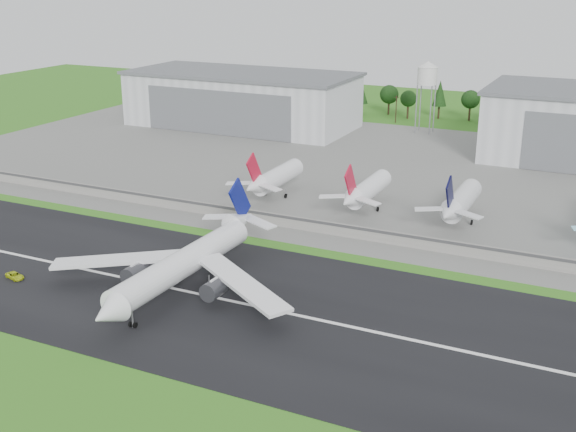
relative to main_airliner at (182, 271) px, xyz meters
The scene contains 14 objects.
ground 13.62m from the main_airliner, 48.80° to the right, with size 600.00×600.00×0.00m, color #266C19.
runway 9.68m from the main_airliner, ahead, with size 320.00×60.00×0.10m, color black.
runway_centerline 9.65m from the main_airliner, ahead, with size 220.00×1.00×0.02m, color white.
apron 110.86m from the main_airliner, 85.66° to the left, with size 320.00×150.00×0.10m, color slate.
blast_fence 46.29m from the main_airliner, 79.55° to the left, with size 240.00×0.61×3.50m.
hangar_west 171.20m from the main_airliner, 114.75° to the left, with size 97.00×44.00×23.20m.
water_tower 176.57m from the main_airliner, 88.90° to the left, with size 8.40×8.40×29.40m.
utility_poles 190.68m from the main_airliner, 87.48° to the left, with size 230.00×3.00×12.00m, color black, non-canonical shape.
treeline 205.67m from the main_airliner, 87.67° to the left, with size 320.00×16.00×22.00m, color black, non-canonical shape.
main_airliner is the anchor object (origin of this frame).
ground_vehicle 38.48m from the main_airliner, 164.55° to the right, with size 2.25×4.89×1.36m, color #B0C116.
parked_jet_red_a 68.14m from the main_airliner, 100.48° to the left, with size 7.36×31.29×16.61m.
parked_jet_red_b 68.92m from the main_airliner, 76.39° to the left, with size 7.36×31.29×16.53m.
parked_jet_navy 79.29m from the main_airliner, 57.68° to the left, with size 7.36×31.29×16.71m.
Camera 1 is at (71.32, -105.64, 64.17)m, focal length 45.00 mm.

